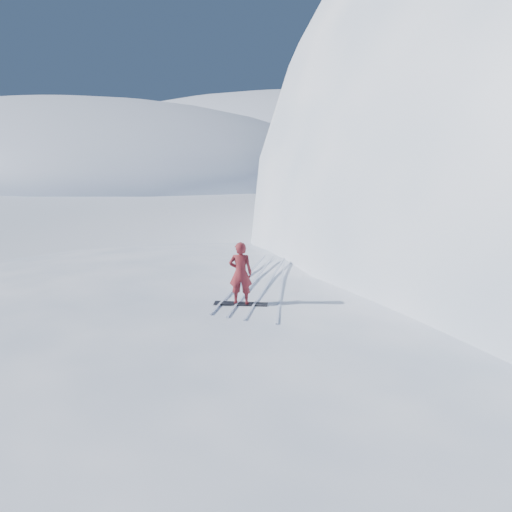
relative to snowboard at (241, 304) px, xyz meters
The scene contains 9 objects.
ground 3.80m from the snowboard, 90.88° to the right, with size 400.00×400.00×0.00m, color white.
near_ridge 2.59m from the snowboard, ahead, with size 36.00×28.00×4.80m, color white.
far_ridge_a 90.38m from the snowboard, 140.83° to the left, with size 120.00×70.00×28.00m, color white.
far_ridge_c 114.33m from the snowboard, 110.51° to the left, with size 140.00×90.00×36.00m, color white.
wind_bumps 2.62m from the snowboard, 126.32° to the right, with size 16.00×14.40×1.00m.
snowboard is the anchor object (origin of this frame).
snowboarder 0.86m from the snowboard, ahead, with size 0.62×0.41×1.70m, color maroon.
vapor_plume 66.40m from the snowboard, 143.40° to the left, with size 11.20×8.96×7.84m, color white.
board_tracks 1.98m from the snowboard, 97.19° to the left, with size 2.86×5.92×0.04m.
Camera 1 is at (5.15, -7.43, 6.80)m, focal length 32.00 mm.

